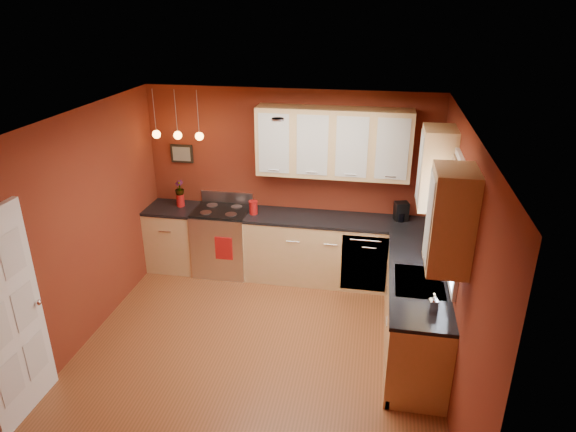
% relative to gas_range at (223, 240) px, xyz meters
% --- Properties ---
extents(floor, '(4.20, 4.20, 0.00)m').
position_rel_gas_range_xyz_m(floor, '(0.92, -1.80, -0.48)').
color(floor, brown).
rests_on(floor, ground).
extents(ceiling, '(4.00, 4.20, 0.02)m').
position_rel_gas_range_xyz_m(ceiling, '(0.92, -1.80, 2.12)').
color(ceiling, white).
rests_on(ceiling, wall_back).
extents(wall_back, '(4.00, 0.02, 2.60)m').
position_rel_gas_range_xyz_m(wall_back, '(0.92, 0.30, 0.82)').
color(wall_back, maroon).
rests_on(wall_back, floor).
extents(wall_front, '(4.00, 0.02, 2.60)m').
position_rel_gas_range_xyz_m(wall_front, '(0.92, -3.90, 0.82)').
color(wall_front, maroon).
rests_on(wall_front, floor).
extents(wall_left, '(0.02, 4.20, 2.60)m').
position_rel_gas_range_xyz_m(wall_left, '(-1.08, -1.80, 0.82)').
color(wall_left, maroon).
rests_on(wall_left, floor).
extents(wall_right, '(0.02, 4.20, 2.60)m').
position_rel_gas_range_xyz_m(wall_right, '(2.92, -1.80, 0.82)').
color(wall_right, maroon).
rests_on(wall_right, floor).
extents(base_cabinets_back_left, '(0.70, 0.60, 0.90)m').
position_rel_gas_range_xyz_m(base_cabinets_back_left, '(-0.73, -0.00, -0.03)').
color(base_cabinets_back_left, tan).
rests_on(base_cabinets_back_left, floor).
extents(base_cabinets_back_right, '(2.54, 0.60, 0.90)m').
position_rel_gas_range_xyz_m(base_cabinets_back_right, '(1.65, -0.00, -0.03)').
color(base_cabinets_back_right, tan).
rests_on(base_cabinets_back_right, floor).
extents(base_cabinets_right, '(0.60, 2.10, 0.90)m').
position_rel_gas_range_xyz_m(base_cabinets_right, '(2.62, -1.35, -0.03)').
color(base_cabinets_right, tan).
rests_on(base_cabinets_right, floor).
extents(counter_back_left, '(0.70, 0.62, 0.04)m').
position_rel_gas_range_xyz_m(counter_back_left, '(-0.73, -0.00, 0.44)').
color(counter_back_left, black).
rests_on(counter_back_left, base_cabinets_back_left).
extents(counter_back_right, '(2.54, 0.62, 0.04)m').
position_rel_gas_range_xyz_m(counter_back_right, '(1.65, -0.00, 0.44)').
color(counter_back_right, black).
rests_on(counter_back_right, base_cabinets_back_right).
extents(counter_right, '(0.62, 2.10, 0.04)m').
position_rel_gas_range_xyz_m(counter_right, '(2.62, -1.35, 0.44)').
color(counter_right, black).
rests_on(counter_right, base_cabinets_right).
extents(gas_range, '(0.76, 0.64, 1.11)m').
position_rel_gas_range_xyz_m(gas_range, '(0.00, 0.00, 0.00)').
color(gas_range, silver).
rests_on(gas_range, floor).
extents(dishwasher_front, '(0.60, 0.02, 0.80)m').
position_rel_gas_range_xyz_m(dishwasher_front, '(2.02, -0.29, -0.03)').
color(dishwasher_front, silver).
rests_on(dishwasher_front, base_cabinets_back_right).
extents(sink, '(0.50, 0.70, 0.33)m').
position_rel_gas_range_xyz_m(sink, '(2.62, -1.50, 0.43)').
color(sink, gray).
rests_on(sink, counter_right).
extents(window, '(0.06, 1.02, 1.22)m').
position_rel_gas_range_xyz_m(window, '(2.89, -1.50, 1.21)').
color(window, white).
rests_on(window, wall_right).
extents(door_left_wall, '(0.12, 0.82, 2.05)m').
position_rel_gas_range_xyz_m(door_left_wall, '(-1.05, -3.00, 0.54)').
color(door_left_wall, white).
rests_on(door_left_wall, floor).
extents(upper_cabinets_back, '(2.00, 0.35, 0.90)m').
position_rel_gas_range_xyz_m(upper_cabinets_back, '(1.52, 0.12, 1.47)').
color(upper_cabinets_back, tan).
rests_on(upper_cabinets_back, wall_back).
extents(upper_cabinets_right, '(0.35, 1.95, 0.90)m').
position_rel_gas_range_xyz_m(upper_cabinets_right, '(2.75, -1.48, 1.47)').
color(upper_cabinets_right, tan).
rests_on(upper_cabinets_right, wall_right).
extents(wall_picture, '(0.32, 0.03, 0.26)m').
position_rel_gas_range_xyz_m(wall_picture, '(-0.63, 0.28, 1.17)').
color(wall_picture, black).
rests_on(wall_picture, wall_back).
extents(pendant_lights, '(0.71, 0.11, 0.66)m').
position_rel_gas_range_xyz_m(pendant_lights, '(-0.53, -0.05, 1.53)').
color(pendant_lights, gray).
rests_on(pendant_lights, ceiling).
extents(red_canister, '(0.12, 0.12, 0.19)m').
position_rel_gas_range_xyz_m(red_canister, '(0.47, -0.04, 0.55)').
color(red_canister, '#A11211').
rests_on(red_canister, counter_back_right).
extents(red_vase, '(0.11, 0.11, 0.18)m').
position_rel_gas_range_xyz_m(red_vase, '(-0.62, 0.06, 0.55)').
color(red_vase, '#A11211').
rests_on(red_vase, counter_back_left).
extents(flowers, '(0.16, 0.16, 0.23)m').
position_rel_gas_range_xyz_m(flowers, '(-0.62, 0.06, 0.73)').
color(flowers, '#A11211').
rests_on(flowers, red_vase).
extents(coffee_maker, '(0.21, 0.20, 0.25)m').
position_rel_gas_range_xyz_m(coffee_maker, '(2.46, 0.11, 0.57)').
color(coffee_maker, black).
rests_on(coffee_maker, counter_back_right).
extents(soap_pump, '(0.09, 0.10, 0.19)m').
position_rel_gas_range_xyz_m(soap_pump, '(2.71, -2.05, 0.55)').
color(soap_pump, silver).
rests_on(soap_pump, counter_right).
extents(dish_towel, '(0.24, 0.02, 0.33)m').
position_rel_gas_range_xyz_m(dish_towel, '(0.11, -0.33, 0.04)').
color(dish_towel, '#A11211').
rests_on(dish_towel, gas_range).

